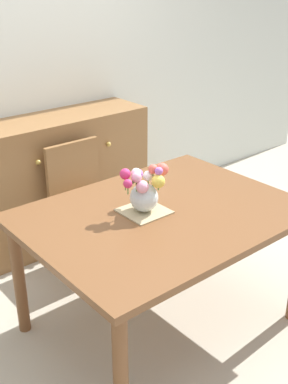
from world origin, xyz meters
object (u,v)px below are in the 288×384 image
at_px(dining_table, 162,225).
at_px(chair_far, 83,197).
at_px(dresser, 61,179).
at_px(flower_vase, 145,190).

distance_m(dining_table, chair_far, 0.92).
relative_size(dining_table, dresser, 1.07).
relative_size(dining_table, chair_far, 1.67).
xyz_separation_m(dining_table, dresser, (0.13, 1.33, -0.18)).
xyz_separation_m(dining_table, flower_vase, (-0.08, 0.06, 0.22)).
distance_m(dining_table, dresser, 1.35).
distance_m(dining_table, flower_vase, 0.24).
height_order(chair_far, flower_vase, flower_vase).
bearing_deg(dresser, flower_vase, -99.31).
relative_size(chair_far, flower_vase, 3.14).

